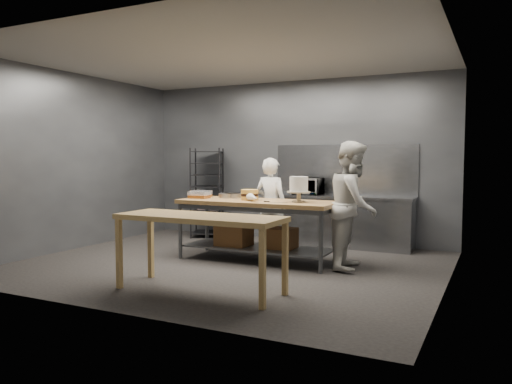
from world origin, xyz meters
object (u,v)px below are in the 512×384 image
chef_right (353,205)px  microwave (307,186)px  speed_rack (207,193)px  work_table (256,223)px  chef_behind (271,206)px  near_counter (200,223)px  frosted_cake_stand (299,186)px  layer_cake (250,195)px

chef_right → microwave: chef_right is taller
speed_rack → work_table: bearing=-41.5°
speed_rack → chef_behind: 2.12m
chef_right → near_counter: bearing=141.8°
frosted_cake_stand → layer_cake: size_ratio=1.41×
chef_right → microwave: 2.08m
chef_behind → work_table: bearing=100.8°
chef_right → layer_cake: 1.58m
chef_behind → layer_cake: chef_behind is taller
chef_behind → layer_cake: bearing=91.6°
near_counter → frosted_cake_stand: bearing=74.8°
microwave → chef_behind: bearing=-100.9°
layer_cake → frosted_cake_stand: bearing=-0.9°
speed_rack → microwave: speed_rack is taller
work_table → chef_behind: size_ratio=1.54×
near_counter → chef_behind: bearing=95.3°
chef_right → microwave: size_ratio=3.31×
frosted_cake_stand → chef_behind: bearing=138.3°
near_counter → chef_right: bearing=57.6°
near_counter → microwave: size_ratio=3.69×
chef_right → chef_behind: bearing=65.5°
layer_cake → speed_rack: bearing=137.0°
chef_right → layer_cake: chef_right is taller
chef_right → frosted_cake_stand: 0.82m
layer_cake → work_table: bearing=-0.2°
chef_behind → chef_right: size_ratio=0.87×
work_table → chef_right: size_ratio=1.34×
chef_right → frosted_cake_stand: bearing=95.2°
near_counter → microwave: microwave is taller
work_table → speed_rack: size_ratio=1.37×
frosted_cake_stand → layer_cake: (-0.80, 0.01, -0.16)m
speed_rack → frosted_cake_stand: speed_rack is taller
chef_right → frosted_cake_stand: size_ratio=4.82×
layer_cake → near_counter: bearing=-80.9°
chef_right → layer_cake: (-1.57, -0.14, 0.10)m
near_counter → chef_right: chef_right is taller
microwave → speed_rack: bearing=-177.8°
chef_right → work_table: bearing=89.5°
work_table → frosted_cake_stand: (0.70, -0.01, 0.58)m
chef_behind → frosted_cake_stand: chef_behind is taller
microwave → frosted_cake_stand: (0.53, -1.77, 0.11)m
work_table → speed_rack: (-1.90, 1.68, 0.28)m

